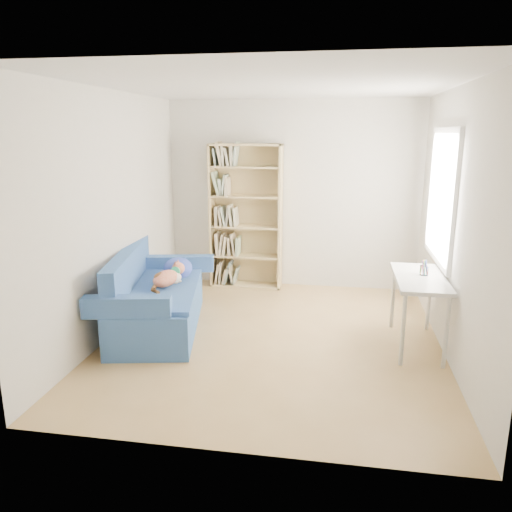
{
  "coord_description": "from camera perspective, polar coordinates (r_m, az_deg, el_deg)",
  "views": [
    {
      "loc": [
        0.66,
        -4.96,
        2.17
      ],
      "look_at": [
        -0.22,
        0.23,
        0.85
      ],
      "focal_mm": 35.0,
      "sensor_mm": 36.0,
      "label": 1
    }
  ],
  "objects": [
    {
      "name": "ground",
      "position": [
        5.45,
        1.92,
        -9.38
      ],
      "size": [
        4.0,
        4.0,
        0.0
      ],
      "primitive_type": "plane",
      "color": "#A17D48",
      "rests_on": "ground"
    },
    {
      "name": "desk",
      "position": [
        5.31,
        18.19,
        -3.14
      ],
      "size": [
        0.49,
        1.07,
        0.75
      ],
      "color": "silver",
      "rests_on": "ground"
    },
    {
      "name": "room_shell",
      "position": [
        5.06,
        3.24,
        7.98
      ],
      "size": [
        3.54,
        4.04,
        2.62
      ],
      "color": "silver",
      "rests_on": "ground"
    },
    {
      "name": "sofa",
      "position": [
        5.74,
        -11.4,
        -4.86
      ],
      "size": [
        1.18,
        1.95,
        0.88
      ],
      "rotation": [
        0.0,
        0.0,
        0.2
      ],
      "color": "navy",
      "rests_on": "ground"
    },
    {
      "name": "bookshelf",
      "position": [
        7.02,
        -1.15,
        3.84
      ],
      "size": [
        1.0,
        0.31,
        2.01
      ],
      "color": "tan",
      "rests_on": "ground"
    },
    {
      "name": "pen_cup",
      "position": [
        5.34,
        18.66,
        -1.44
      ],
      "size": [
        0.09,
        0.09,
        0.16
      ],
      "color": "white",
      "rests_on": "desk"
    }
  ]
}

